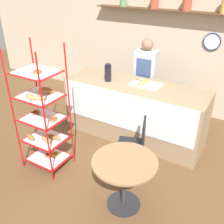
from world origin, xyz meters
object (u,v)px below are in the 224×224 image
(pastry_rack, at_px, (43,117))
(person_worker, at_px, (145,79))
(cafe_chair, at_px, (137,142))
(coffee_carafe, at_px, (108,72))
(cafe_table, at_px, (124,172))
(donut_tray_counter, at_px, (143,83))

(pastry_rack, distance_m, person_worker, 2.11)
(cafe_chair, distance_m, coffee_carafe, 1.41)
(cafe_chair, bearing_deg, cafe_table, -7.36)
(cafe_chair, relative_size, coffee_carafe, 2.85)
(person_worker, xyz_separation_m, cafe_chair, (0.55, -1.48, -0.35))
(pastry_rack, bearing_deg, cafe_chair, 22.30)
(person_worker, height_order, cafe_chair, person_worker)
(cafe_table, bearing_deg, cafe_chair, 102.71)
(cafe_table, height_order, donut_tray_counter, donut_tray_counter)
(cafe_chair, bearing_deg, donut_tray_counter, -179.01)
(cafe_table, bearing_deg, donut_tray_counter, 107.91)
(person_worker, distance_m, cafe_table, 2.26)
(cafe_table, xyz_separation_m, donut_tray_counter, (-0.53, 1.64, 0.48))
(pastry_rack, height_order, cafe_table, pastry_rack)
(pastry_rack, xyz_separation_m, donut_tray_counter, (0.87, 1.52, 0.17))
(donut_tray_counter, bearing_deg, pastry_rack, -119.71)
(person_worker, distance_m, cafe_chair, 1.61)
(donut_tray_counter, bearing_deg, person_worker, 109.23)
(cafe_table, distance_m, cafe_chair, 0.65)
(pastry_rack, distance_m, cafe_table, 1.44)
(person_worker, xyz_separation_m, donut_tray_counter, (0.16, -0.47, 0.11))
(pastry_rack, bearing_deg, cafe_table, -5.07)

